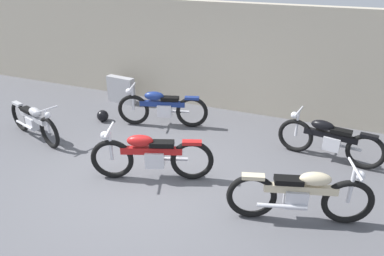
{
  "coord_description": "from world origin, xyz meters",
  "views": [
    {
      "loc": [
        2.77,
        -4.63,
        3.63
      ],
      "look_at": [
        0.35,
        1.26,
        0.55
      ],
      "focal_mm": 33.47,
      "sensor_mm": 36.0,
      "label": 1
    }
  ],
  "objects": [
    {
      "name": "motorcycle_cream",
      "position": [
        2.62,
        -0.05,
        0.46
      ],
      "size": [
        2.09,
        0.85,
        0.96
      ],
      "rotation": [
        0.0,
        0.0,
        0.29
      ],
      "color": "black",
      "rests_on": "ground_plane"
    },
    {
      "name": "building_wall",
      "position": [
        0.0,
        3.82,
        1.33
      ],
      "size": [
        18.0,
        0.3,
        2.66
      ],
      "primitive_type": "cube",
      "color": "#B2A893",
      "rests_on": "ground_plane"
    },
    {
      "name": "helmet",
      "position": [
        -2.23,
        1.85,
        0.14
      ],
      "size": [
        0.28,
        0.28,
        0.28
      ],
      "primitive_type": "sphere",
      "color": "black",
      "rests_on": "ground_plane"
    },
    {
      "name": "motorcycle_red",
      "position": [
        0.03,
        0.11,
        0.47
      ],
      "size": [
        2.07,
        0.97,
        0.98
      ],
      "rotation": [
        0.0,
        0.0,
        3.5
      ],
      "color": "black",
      "rests_on": "ground_plane"
    },
    {
      "name": "stone_marker",
      "position": [
        -2.48,
        3.08,
        0.36
      ],
      "size": [
        0.81,
        0.27,
        0.72
      ],
      "primitive_type": "cube",
      "rotation": [
        0.0,
        0.0,
        -0.09
      ],
      "color": "#9E9EA3",
      "rests_on": "ground_plane"
    },
    {
      "name": "motorcycle_black",
      "position": [
        2.89,
        2.01,
        0.44
      ],
      "size": [
        2.0,
        0.56,
        0.9
      ],
      "rotation": [
        0.0,
        0.0,
        3.0
      ],
      "color": "black",
      "rests_on": "ground_plane"
    },
    {
      "name": "motorcycle_silver",
      "position": [
        -3.03,
        0.52,
        0.42
      ],
      "size": [
        1.86,
        0.79,
        0.87
      ],
      "rotation": [
        0.0,
        0.0,
        -0.31
      ],
      "color": "black",
      "rests_on": "ground_plane"
    },
    {
      "name": "motorcycle_blue",
      "position": [
        -0.79,
        2.17,
        0.46
      ],
      "size": [
        2.05,
        0.83,
        0.95
      ],
      "rotation": [
        0.0,
        0.0,
        3.43
      ],
      "color": "black",
      "rests_on": "ground_plane"
    },
    {
      "name": "ground_plane",
      "position": [
        0.0,
        0.0,
        0.0
      ],
      "size": [
        40.0,
        40.0,
        0.0
      ],
      "primitive_type": "plane",
      "color": "#56565B"
    }
  ]
}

